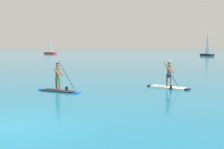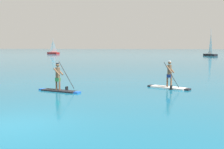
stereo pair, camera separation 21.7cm
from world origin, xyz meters
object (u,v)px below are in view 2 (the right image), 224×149
Objects in this scene: paddleboarder_mid_center at (59,84)px; sailboat_left_horizon at (53,52)px; paddleboarder_far_right at (169,82)px; sailboat_right_horizon at (210,52)px.

paddleboarder_mid_center is 76.36m from sailboat_left_horizon.
sailboat_right_horizon reaches higher than paddleboarder_far_right.
sailboat_right_horizon reaches higher than sailboat_left_horizon.
paddleboarder_far_right is 76.98m from sailboat_left_horizon.
sailboat_left_horizon is 49.14m from sailboat_right_horizon.
paddleboarder_far_right is 0.38× the size of sailboat_right_horizon.
paddleboarder_far_right is 60.33m from sailboat_right_horizon.
paddleboarder_far_right is at bearing 36.56° from paddleboarder_mid_center.
paddleboarder_mid_center is at bearing 144.00° from sailboat_left_horizon.
sailboat_right_horizon is (48.09, -10.13, 0.35)m from sailboat_left_horizon.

